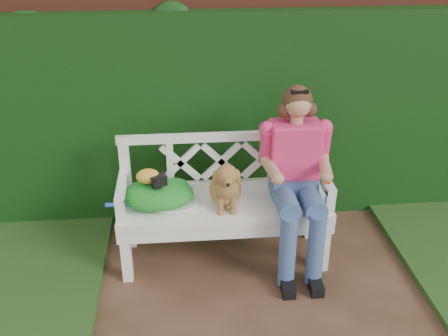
{
  "coord_description": "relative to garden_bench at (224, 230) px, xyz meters",
  "views": [
    {
      "loc": [
        -0.5,
        -2.18,
        2.4
      ],
      "look_at": [
        -0.22,
        1.04,
        0.75
      ],
      "focal_mm": 42.0,
      "sensor_mm": 36.0,
      "label": 1
    }
  ],
  "objects": [
    {
      "name": "brick_wall",
      "position": [
        0.22,
        0.86,
        0.86
      ],
      "size": [
        10.0,
        0.3,
        2.2
      ],
      "primitive_type": "cube",
      "color": "brown",
      "rests_on": "ground"
    },
    {
      "name": "ivy_hedge",
      "position": [
        0.22,
        0.64,
        0.61
      ],
      "size": [
        10.0,
        0.18,
        1.7
      ],
      "primitive_type": "cube",
      "color": "#163712",
      "rests_on": "ground"
    },
    {
      "name": "garden_bench",
      "position": [
        0.0,
        0.0,
        0.0
      ],
      "size": [
        1.61,
        0.69,
        0.48
      ],
      "primitive_type": null,
      "rotation": [
        0.0,
        0.0,
        -0.06
      ],
      "color": "white",
      "rests_on": "ground"
    },
    {
      "name": "seated_woman",
      "position": [
        0.49,
        -0.02,
        0.39
      ],
      "size": [
        0.68,
        0.81,
        1.25
      ],
      "primitive_type": null,
      "rotation": [
        0.0,
        0.0,
        -0.24
      ],
      "color": "#CA304E",
      "rests_on": "ground"
    },
    {
      "name": "dog",
      "position": [
        0.01,
        -0.05,
        0.42
      ],
      "size": [
        0.36,
        0.4,
        0.37
      ],
      "primitive_type": null,
      "rotation": [
        0.0,
        0.0,
        -0.43
      ],
      "color": "brown",
      "rests_on": "garden_bench"
    },
    {
      "name": "tennis_racket",
      "position": [
        -0.39,
        -0.0,
        0.26
      ],
      "size": [
        0.75,
        0.45,
        0.03
      ],
      "primitive_type": null,
      "rotation": [
        0.0,
        0.0,
        -0.24
      ],
      "color": "white",
      "rests_on": "garden_bench"
    },
    {
      "name": "green_bag",
      "position": [
        -0.47,
        0.01,
        0.33
      ],
      "size": [
        0.51,
        0.4,
        0.17
      ],
      "primitive_type": null,
      "rotation": [
        0.0,
        0.0,
        -0.02
      ],
      "color": "#127419",
      "rests_on": "garden_bench"
    },
    {
      "name": "camera_item",
      "position": [
        -0.46,
        -0.01,
        0.45
      ],
      "size": [
        0.13,
        0.12,
        0.07
      ],
      "primitive_type": "cube",
      "rotation": [
        0.0,
        0.0,
        0.38
      ],
      "color": "black",
      "rests_on": "green_bag"
    },
    {
      "name": "baseball_glove",
      "position": [
        -0.53,
        0.01,
        0.46
      ],
      "size": [
        0.2,
        0.18,
        0.1
      ],
      "primitive_type": "ellipsoid",
      "rotation": [
        0.0,
        0.0,
        0.39
      ],
      "color": "gold",
      "rests_on": "green_bag"
    }
  ]
}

